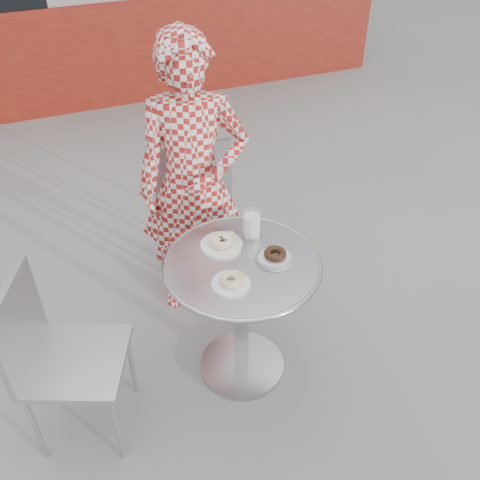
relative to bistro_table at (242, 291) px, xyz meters
name	(u,v)px	position (x,y,z in m)	size (l,w,h in m)	color
ground	(244,368)	(0.01, -0.01, -0.56)	(60.00, 60.00, 0.00)	gray
bistro_table	(242,291)	(0.00, 0.00, 0.00)	(0.73, 0.73, 0.74)	silver
chair_far	(191,220)	(0.06, 1.00, -0.27)	(0.50, 0.50, 0.94)	#A5A7AC
chair_left	(81,387)	(-0.81, -0.03, -0.29)	(0.55, 0.55, 0.88)	#A5A7AC
seated_person	(194,185)	(-0.03, 0.61, 0.24)	(0.58, 0.38, 1.60)	maroon
plate_far	(222,242)	(-0.04, 0.15, 0.20)	(0.20, 0.20, 0.05)	white
plate_near	(231,281)	(-0.10, -0.12, 0.20)	(0.17, 0.17, 0.04)	white
plate_checker	(275,256)	(0.15, -0.03, 0.19)	(0.18, 0.18, 0.05)	white
milk_cup	(252,225)	(0.12, 0.17, 0.24)	(0.09, 0.09, 0.14)	white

